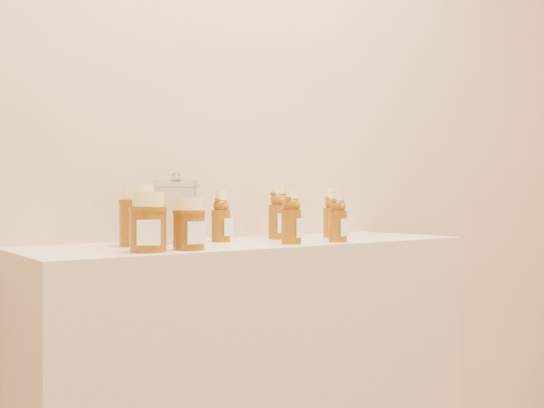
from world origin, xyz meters
TOP-DOWN VIEW (x-y plane):
  - wall_back at (0.00, 1.75)m, footprint 3.50×0.02m
  - bear_bottle_back_left at (-0.07, 1.60)m, footprint 0.07×0.07m
  - bear_bottle_back_mid at (0.11, 1.60)m, footprint 0.07×0.07m
  - bear_bottle_back_right at (0.29, 1.57)m, footprint 0.07×0.07m
  - bear_bottle_front_left at (0.03, 1.43)m, footprint 0.07×0.07m
  - bear_bottle_front_right at (0.17, 1.42)m, footprint 0.06×0.06m
  - honey_jar_left at (-0.36, 1.43)m, footprint 0.11×0.11m
  - honey_jar_back at (-0.31, 1.60)m, footprint 0.12×0.12m
  - honey_jar_front at (-0.26, 1.43)m, footprint 0.08×0.08m
  - glass_canister at (-0.19, 1.63)m, footprint 0.13×0.13m

SIDE VIEW (x-z plane):
  - honey_jar_front at x=-0.26m, z-range 0.90..1.02m
  - honey_jar_left at x=-0.36m, z-range 0.90..1.03m
  - honey_jar_back at x=-0.31m, z-range 0.90..1.05m
  - bear_bottle_front_right at x=0.17m, z-range 0.90..1.05m
  - bear_bottle_back_left at x=-0.07m, z-range 0.90..1.06m
  - bear_bottle_front_left at x=0.03m, z-range 0.90..1.06m
  - bear_bottle_back_right at x=0.29m, z-range 0.90..1.06m
  - glass_canister at x=-0.19m, z-range 0.90..1.08m
  - bear_bottle_back_mid at x=0.11m, z-range 0.90..1.08m
  - wall_back at x=0.00m, z-range 0.00..2.70m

